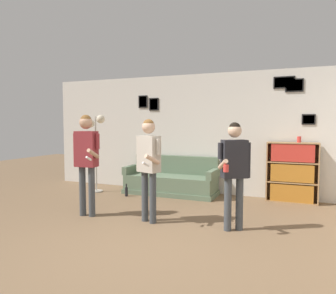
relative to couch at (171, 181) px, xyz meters
name	(u,v)px	position (x,y,z in m)	size (l,w,h in m)	color
ground_plane	(132,254)	(0.85, -3.37, -0.28)	(20.00, 20.00, 0.00)	brown
wall_back	(214,134)	(0.86, 0.42, 1.08)	(8.40, 0.08, 2.70)	beige
couch	(171,181)	(0.00, 0.00, 0.00)	(2.08, 0.80, 0.84)	#5B7056
bookshelf	(292,172)	(2.54, 0.20, 0.32)	(0.99, 0.30, 1.21)	#A87F51
floor_lamp	(96,133)	(-1.67, -0.49, 1.08)	(0.47, 0.28, 1.78)	#ADA89E
person_player_foreground_left	(86,154)	(-0.65, -2.22, 0.79)	(0.52, 0.45, 1.73)	#3D4247
person_player_foreground_center	(149,159)	(0.47, -2.12, 0.73)	(0.48, 0.55, 1.65)	#3D4247
person_watcher_holding_cup	(234,165)	(1.81, -2.00, 0.69)	(0.44, 0.55, 1.60)	#3D4247
bottle_on_floor	(126,191)	(-0.80, -0.63, -0.17)	(0.07, 0.07, 0.27)	black
drinking_cup	(299,139)	(2.65, 0.20, 0.99)	(0.08, 0.08, 0.12)	red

